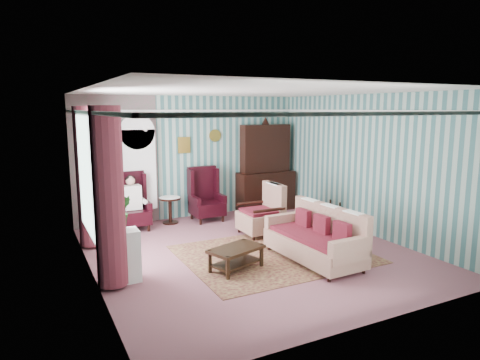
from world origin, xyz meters
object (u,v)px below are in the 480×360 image
plant_stand (121,256)px  floral_armchair (260,214)px  sofa (314,234)px  dresser_hutch (266,165)px  wingback_right (207,194)px  wingback_left (132,202)px  nest_table (328,213)px  coffee_table (236,259)px  bookcase (138,176)px  seated_woman (132,203)px  round_side_table (170,210)px

plant_stand → floral_armchair: size_ratio=0.90×
plant_stand → sofa: sofa is taller
dresser_hutch → floral_armchair: bearing=-123.3°
wingback_right → wingback_left: bearing=180.0°
wingback_left → nest_table: 4.37m
nest_table → sofa: (-1.73, -1.78, 0.21)m
wingback_left → wingback_right: size_ratio=1.00×
plant_stand → coffee_table: 1.82m
bookcase → plant_stand: bookcase is taller
bookcase → sofa: bearing=-60.7°
nest_table → coffee_table: size_ratio=0.61×
wingback_right → floral_armchair: (0.55, -1.56, -0.18)m
wingback_left → seated_woman: bearing=0.0°
dresser_hutch → sofa: dresser_hutch is taller
nest_table → sofa: bearing=-134.1°
dresser_hutch → floral_armchair: 2.31m
seated_woman → wingback_right: bearing=0.0°
dresser_hutch → round_side_table: bearing=-177.4°
wingback_right → round_side_table: wingback_right is taller
round_side_table → seated_woman: bearing=-170.5°
bookcase → floral_armchair: bearing=-43.6°
nest_table → wingback_right: bearing=146.3°
wingback_right → floral_armchair: wingback_right is taller
round_side_table → coffee_table: round_side_table is taller
dresser_hutch → seated_woman: bearing=-175.6°
wingback_left → sofa: bearing=-54.9°
wingback_left → floral_armchair: wingback_left is taller
round_side_table → sofa: sofa is taller
bookcase → sofa: (2.09, -3.72, -0.64)m
sofa → floral_armchair: (-0.04, 1.77, -0.04)m
wingback_right → coffee_table: 3.23m
sofa → floral_armchair: 1.77m
floral_armchair → coffee_table: 2.05m
wingback_left → wingback_right: 1.75m
seated_woman → coffee_table: (0.97, -3.11, -0.40)m
wingback_left → plant_stand: bearing=-106.2°
wingback_left → floral_armchair: 2.78m
seated_woman → round_side_table: (0.90, 0.15, -0.29)m
seated_woman → nest_table: size_ratio=2.19×
wingback_left → dresser_hutch: bearing=4.4°
plant_stand → floral_armchair: bearing=21.0°
wingback_right → nest_table: (2.32, -1.55, -0.35)m
seated_woman → round_side_table: seated_woman is taller
wingback_right → nest_table: size_ratio=2.31×
bookcase → wingback_right: bookcase is taller
dresser_hutch → sofa: size_ratio=1.23×
bookcase → nest_table: bearing=-26.9°
sofa → round_side_table: bearing=20.6°
plant_stand → floral_armchair: 3.32m
wingback_left → coffee_table: (0.97, -3.11, -0.44)m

